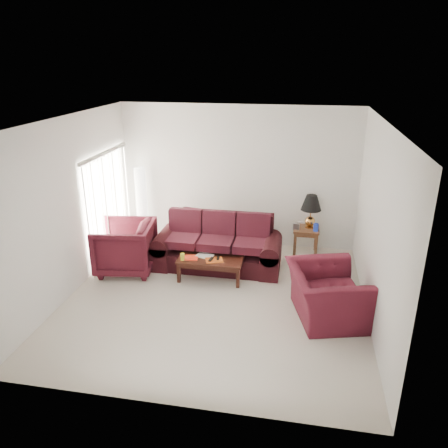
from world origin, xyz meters
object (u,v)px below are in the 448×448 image
sofa (217,243)px  armchair_left (125,247)px  coffee_table (211,268)px  floor_lamp (142,205)px  armchair_right (326,294)px  end_table (305,241)px

sofa → armchair_left: 1.76m
coffee_table → floor_lamp: bearing=155.0°
armchair_left → armchair_right: size_ratio=0.85×
armchair_left → coffee_table: bearing=80.9°
sofa → armchair_right: bearing=-40.2°
end_table → armchair_left: 3.68m
end_table → armchair_right: 2.40m
end_table → floor_lamp: size_ratio=0.34×
end_table → armchair_right: (0.33, -2.37, 0.12)m
end_table → floor_lamp: (-3.58, 0.05, 0.56)m
sofa → coffee_table: size_ratio=2.06×
end_table → armchair_right: armchair_right is taller
end_table → armchair_left: armchair_left is taller
armchair_left → floor_lamp: bearing=179.5°
sofa → floor_lamp: bearing=147.8°
end_table → floor_lamp: bearing=179.2°
armchair_left → coffee_table: armchair_left is taller
sofa → floor_lamp: size_ratio=1.45×
sofa → end_table: size_ratio=4.32×
end_table → coffee_table: end_table is taller
sofa → coffee_table: sofa is taller
sofa → armchair_left: sofa is taller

